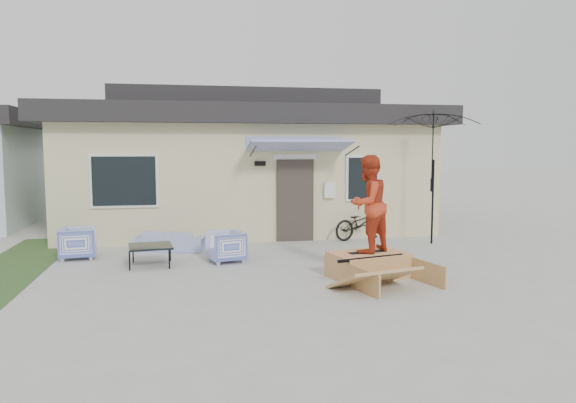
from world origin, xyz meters
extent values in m
plane|color=#ABACA6|center=(0.00, 0.00, 0.00)|extent=(90.00, 90.00, 0.00)
cube|color=#2D4B22|center=(-5.20, 2.00, 0.00)|extent=(1.40, 8.00, 0.01)
cube|color=beige|center=(0.00, 8.00, 1.50)|extent=(10.00, 7.00, 3.00)
cube|color=black|center=(0.00, 8.00, 3.25)|extent=(10.80, 7.80, 0.50)
cube|color=black|center=(0.00, 8.00, 3.80)|extent=(7.50, 4.50, 0.60)
cube|color=#392F2A|center=(1.00, 4.46, 1.05)|extent=(0.95, 0.08, 2.10)
cube|color=white|center=(-3.20, 4.47, 1.60)|extent=(1.60, 0.06, 1.30)
cube|color=white|center=(2.80, 4.47, 1.60)|extent=(0.90, 0.06, 1.20)
cube|color=#4050B3|center=(1.00, 3.95, 2.45)|extent=(2.50, 1.09, 0.29)
imported|color=#4050B3|center=(-2.11, 3.75, 0.31)|extent=(1.66, 0.93, 0.62)
imported|color=#4050B3|center=(-4.07, 3.17, 0.38)|extent=(0.77, 0.81, 0.76)
imported|color=#4050B3|center=(-0.95, 2.24, 0.36)|extent=(0.82, 0.85, 0.73)
cube|color=black|center=(-2.48, 2.16, 0.21)|extent=(0.95, 0.95, 0.42)
imported|color=black|center=(2.74, 4.36, 0.53)|extent=(1.74, 1.09, 1.05)
cylinder|color=black|center=(4.29, 3.43, 1.05)|extent=(0.05, 0.05, 2.10)
imported|color=black|center=(4.29, 3.43, 1.75)|extent=(2.48, 2.33, 0.90)
cube|color=black|center=(1.55, 0.45, 0.47)|extent=(0.77, 0.34, 0.05)
imported|color=#BC371C|center=(1.55, 0.45, 1.40)|extent=(1.11, 1.05, 1.80)
camera|label=1|loc=(-1.78, -8.99, 2.41)|focal=33.63mm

